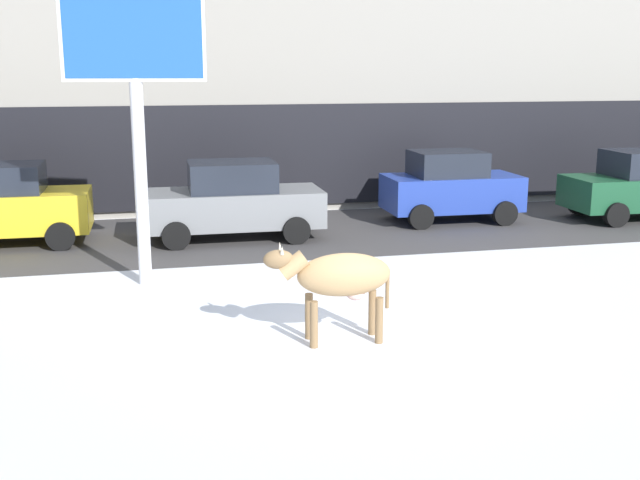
% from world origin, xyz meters
% --- Properties ---
extents(ground_plane, '(120.00, 120.00, 0.00)m').
position_xyz_m(ground_plane, '(0.00, 0.00, 0.00)').
color(ground_plane, white).
extents(road_strip, '(60.00, 5.60, 0.01)m').
position_xyz_m(road_strip, '(0.00, 7.45, 0.00)').
color(road_strip, '#423F3F').
rests_on(road_strip, ground).
extents(cow_tan, '(1.90, 0.64, 1.54)m').
position_xyz_m(cow_tan, '(-0.27, -0.25, 0.99)').
color(cow_tan, tan).
rests_on(cow_tan, ground).
extents(billboard, '(2.53, 0.49, 5.56)m').
position_xyz_m(billboard, '(-3.05, 3.60, 4.31)').
color(billboard, silver).
rests_on(billboard, ground).
extents(car_yellow_hatchback, '(3.52, 1.95, 1.86)m').
position_xyz_m(car_yellow_hatchback, '(-6.03, 7.67, 0.93)').
color(car_yellow_hatchback, gold).
rests_on(car_yellow_hatchback, ground).
extents(car_grey_sedan, '(4.22, 2.02, 1.84)m').
position_xyz_m(car_grey_sedan, '(-0.98, 7.15, 0.91)').
color(car_grey_sedan, slate).
rests_on(car_grey_sedan, ground).
extents(car_blue_hatchback, '(3.52, 1.95, 1.86)m').
position_xyz_m(car_blue_hatchback, '(4.87, 8.01, 0.93)').
color(car_blue_hatchback, '#233D9E').
rests_on(car_blue_hatchback, ground).
extents(pedestrian_by_cars, '(0.36, 0.24, 1.73)m').
position_xyz_m(pedestrian_by_cars, '(-6.33, 10.38, 0.88)').
color(pedestrian_by_cars, '#282833').
rests_on(pedestrian_by_cars, ground).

